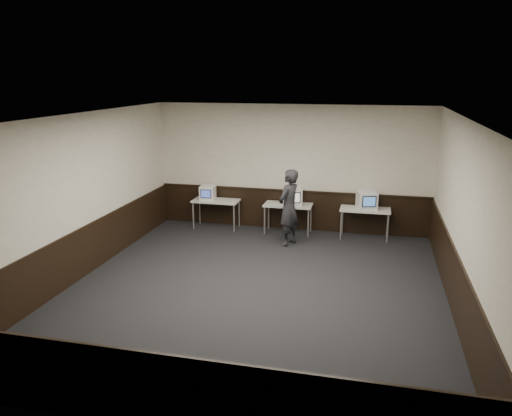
{
  "coord_description": "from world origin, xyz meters",
  "views": [
    {
      "loc": [
        2.01,
        -8.38,
        3.9
      ],
      "look_at": [
        -0.36,
        1.6,
        1.15
      ],
      "focal_mm": 35.0,
      "sensor_mm": 36.0,
      "label": 1
    }
  ],
  "objects_px": {
    "emac_center": "(292,196)",
    "emac_right": "(367,200)",
    "desk_left": "(216,203)",
    "desk_right": "(365,212)",
    "desk_center": "(288,207)",
    "emac_left": "(208,193)",
    "person": "(289,208)"
  },
  "relations": [
    {
      "from": "desk_left",
      "to": "emac_right",
      "type": "relative_size",
      "value": 2.12
    },
    {
      "from": "desk_right",
      "to": "emac_left",
      "type": "bearing_deg",
      "value": -179.51
    },
    {
      "from": "desk_right",
      "to": "emac_center",
      "type": "bearing_deg",
      "value": -178.34
    },
    {
      "from": "desk_center",
      "to": "emac_right",
      "type": "bearing_deg",
      "value": -0.61
    },
    {
      "from": "emac_left",
      "to": "emac_right",
      "type": "height_order",
      "value": "emac_right"
    },
    {
      "from": "desk_right",
      "to": "person",
      "type": "distance_m",
      "value": 1.97
    },
    {
      "from": "desk_center",
      "to": "desk_right",
      "type": "bearing_deg",
      "value": 0.0
    },
    {
      "from": "desk_right",
      "to": "emac_left",
      "type": "relative_size",
      "value": 2.8
    },
    {
      "from": "emac_center",
      "to": "person",
      "type": "relative_size",
      "value": 0.32
    },
    {
      "from": "person",
      "to": "desk_center",
      "type": "bearing_deg",
      "value": -146.36
    },
    {
      "from": "desk_center",
      "to": "emac_center",
      "type": "distance_m",
      "value": 0.32
    },
    {
      "from": "desk_right",
      "to": "emac_right",
      "type": "bearing_deg",
      "value": -41.3
    },
    {
      "from": "desk_left",
      "to": "emac_right",
      "type": "xyz_separation_m",
      "value": [
        3.82,
        -0.02,
        0.29
      ]
    },
    {
      "from": "desk_center",
      "to": "emac_right",
      "type": "xyz_separation_m",
      "value": [
        1.92,
        -0.02,
        0.29
      ]
    },
    {
      "from": "desk_left",
      "to": "desk_right",
      "type": "distance_m",
      "value": 3.8
    },
    {
      "from": "desk_center",
      "to": "emac_left",
      "type": "xyz_separation_m",
      "value": [
        -2.11,
        -0.03,
        0.26
      ]
    },
    {
      "from": "person",
      "to": "emac_center",
      "type": "bearing_deg",
      "value": -153.15
    },
    {
      "from": "person",
      "to": "emac_left",
      "type": "bearing_deg",
      "value": -87.64
    },
    {
      "from": "emac_right",
      "to": "emac_center",
      "type": "bearing_deg",
      "value": 166.1
    },
    {
      "from": "desk_left",
      "to": "emac_center",
      "type": "height_order",
      "value": "emac_center"
    },
    {
      "from": "person",
      "to": "emac_right",
      "type": "bearing_deg",
      "value": 139.77
    },
    {
      "from": "emac_right",
      "to": "person",
      "type": "bearing_deg",
      "value": -168.3
    },
    {
      "from": "emac_left",
      "to": "person",
      "type": "distance_m",
      "value": 2.44
    },
    {
      "from": "desk_right",
      "to": "emac_left",
      "type": "distance_m",
      "value": 4.02
    },
    {
      "from": "desk_right",
      "to": "emac_center",
      "type": "distance_m",
      "value": 1.81
    },
    {
      "from": "emac_left",
      "to": "person",
      "type": "xyz_separation_m",
      "value": [
        2.28,
        -0.87,
        -0.03
      ]
    },
    {
      "from": "desk_right",
      "to": "person",
      "type": "xyz_separation_m",
      "value": [
        -1.73,
        -0.9,
        0.23
      ]
    },
    {
      "from": "desk_left",
      "to": "emac_left",
      "type": "xyz_separation_m",
      "value": [
        -0.21,
        -0.03,
        0.26
      ]
    },
    {
      "from": "desk_center",
      "to": "emac_right",
      "type": "height_order",
      "value": "emac_right"
    },
    {
      "from": "emac_center",
      "to": "emac_right",
      "type": "bearing_deg",
      "value": -16.14
    },
    {
      "from": "emac_left",
      "to": "emac_center",
      "type": "relative_size",
      "value": 0.75
    },
    {
      "from": "desk_left",
      "to": "emac_right",
      "type": "height_order",
      "value": "emac_right"
    }
  ]
}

